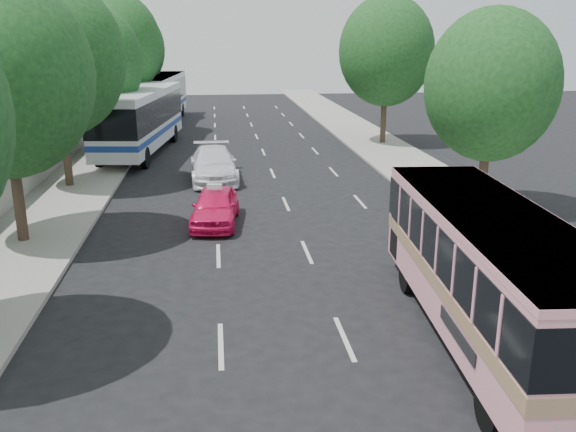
{
  "coord_description": "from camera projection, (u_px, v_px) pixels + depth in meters",
  "views": [
    {
      "loc": [
        -1.85,
        -14.67,
        6.86
      ],
      "look_at": [
        0.24,
        2.88,
        1.6
      ],
      "focal_mm": 38.0,
      "sensor_mm": 36.0,
      "label": 1
    }
  ],
  "objects": [
    {
      "name": "tree_left_e",
      "position": [
        116.0,
        42.0,
        41.83
      ],
      "size": [
        6.3,
        6.3,
        9.82
      ],
      "color": "#38281E",
      "rests_on": "ground"
    },
    {
      "name": "tour_coach_front",
      "position": [
        140.0,
        115.0,
        36.23
      ],
      "size": [
        4.24,
        12.86,
        3.78
      ],
      "rotation": [
        0.0,
        0.0,
        -0.12
      ],
      "color": "silver",
      "rests_on": "ground"
    },
    {
      "name": "tree_left_f",
      "position": [
        129.0,
        46.0,
        49.55
      ],
      "size": [
        5.88,
        5.88,
        9.16
      ],
      "color": "#38281E",
      "rests_on": "ground"
    },
    {
      "name": "taxi_roof_sign",
      "position": [
        214.0,
        186.0,
        22.6
      ],
      "size": [
        0.57,
        0.24,
        0.18
      ],
      "primitive_type": "cube",
      "rotation": [
        0.0,
        0.0,
        -0.1
      ],
      "color": "silver",
      "rests_on": "pink_taxi"
    },
    {
      "name": "white_pickup",
      "position": [
        214.0,
        164.0,
        29.81
      ],
      "size": [
        2.41,
        5.48,
        1.57
      ],
      "primitive_type": "imported",
      "rotation": [
        0.0,
        0.0,
        0.04
      ],
      "color": "white",
      "rests_on": "ground"
    },
    {
      "name": "sidewalk_left",
      "position": [
        98.0,
        161.0,
        34.18
      ],
      "size": [
        4.0,
        90.0,
        0.15
      ],
      "primitive_type": "cube",
      "color": "#9E998E",
      "rests_on": "ground"
    },
    {
      "name": "sidewalk_right",
      "position": [
        392.0,
        155.0,
        36.11
      ],
      "size": [
        4.0,
        90.0,
        0.12
      ],
      "primitive_type": "cube",
      "color": "#9E998E",
      "rests_on": "ground"
    },
    {
      "name": "pink_bus",
      "position": [
        490.0,
        263.0,
        13.68
      ],
      "size": [
        3.16,
        9.95,
        3.13
      ],
      "rotation": [
        0.0,
        0.0,
        -0.07
      ],
      "color": "pink",
      "rests_on": "ground"
    },
    {
      "name": "tour_coach_rear",
      "position": [
        159.0,
        94.0,
        49.15
      ],
      "size": [
        3.79,
        12.72,
        3.75
      ],
      "rotation": [
        0.0,
        0.0,
        -0.09
      ],
      "color": "white",
      "rests_on": "ground"
    },
    {
      "name": "tree_right_far",
      "position": [
        388.0,
        47.0,
        38.2
      ],
      "size": [
        6.0,
        6.0,
        9.35
      ],
      "color": "#38281E",
      "rests_on": "ground"
    },
    {
      "name": "tree_left_d",
      "position": [
        95.0,
        58.0,
        34.44
      ],
      "size": [
        5.52,
        5.52,
        8.6
      ],
      "color": "#38281E",
      "rests_on": "ground"
    },
    {
      "name": "ground",
      "position": [
        292.0,
        305.0,
        16.13
      ],
      "size": [
        120.0,
        120.0,
        0.0
      ],
      "primitive_type": "plane",
      "color": "black",
      "rests_on": "ground"
    },
    {
      "name": "tree_left_b",
      "position": [
        4.0,
        70.0,
        19.17
      ],
      "size": [
        5.7,
        5.7,
        8.88
      ],
      "color": "#38281E",
      "rests_on": "ground"
    },
    {
      "name": "tree_right_near",
      "position": [
        494.0,
        80.0,
        23.2
      ],
      "size": [
        5.1,
        5.1,
        7.95
      ],
      "color": "#38281E",
      "rests_on": "ground"
    },
    {
      "name": "pink_taxi",
      "position": [
        215.0,
        207.0,
        22.83
      ],
      "size": [
        2.03,
        4.18,
        1.38
      ],
      "primitive_type": "imported",
      "rotation": [
        0.0,
        0.0,
        -0.1
      ],
      "color": "#EF1459",
      "rests_on": "ground"
    },
    {
      "name": "low_wall",
      "position": [
        63.0,
        147.0,
        33.74
      ],
      "size": [
        0.3,
        90.0,
        1.5
      ],
      "primitive_type": "cube",
      "color": "#9E998E",
      "rests_on": "sidewalk_left"
    },
    {
      "name": "tree_left_c",
      "position": [
        58.0,
        53.0,
        26.67
      ],
      "size": [
        6.0,
        6.0,
        9.35
      ],
      "color": "#38281E",
      "rests_on": "ground"
    }
  ]
}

